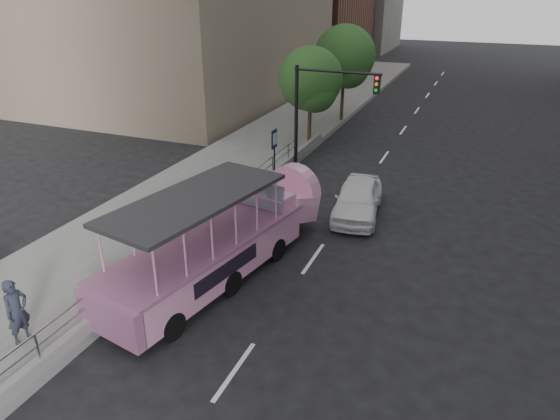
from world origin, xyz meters
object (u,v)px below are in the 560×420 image
object	(u,v)px
duck_boat	(226,239)
parking_sign	(274,150)
car	(358,199)
street_tree_near	(312,82)
street_tree_far	(345,59)
pedestrian_near	(17,312)
traffic_signal	(320,103)

from	to	relation	value
duck_boat	parking_sign	world-z (taller)	duck_boat
car	street_tree_near	xyz separation A→B (m)	(-4.80, 7.86, 3.08)
parking_sign	street_tree_far	distance (m)	12.26
pedestrian_near	parking_sign	size ratio (longest dim) A/B	0.67
parking_sign	street_tree_far	size ratio (longest dim) A/B	0.42
pedestrian_near	traffic_signal	size ratio (longest dim) A/B	0.35
parking_sign	traffic_signal	distance (m)	3.39
car	street_tree_far	bearing A→B (deg)	101.43
duck_boat	car	xyz separation A→B (m)	(2.93, 5.87, -0.41)
street_tree_near	street_tree_far	bearing A→B (deg)	88.09
car	pedestrian_near	size ratio (longest dim) A/B	2.41
duck_boat	traffic_signal	distance (m)	10.56
street_tree_far	car	bearing A→B (deg)	-71.63
street_tree_near	street_tree_far	world-z (taller)	street_tree_far
traffic_signal	street_tree_near	size ratio (longest dim) A/B	0.91
street_tree_near	street_tree_far	xyz separation A→B (m)	(0.20, 6.00, 0.49)
duck_boat	street_tree_near	distance (m)	14.11
street_tree_far	duck_boat	bearing A→B (deg)	-85.16
car	street_tree_near	size ratio (longest dim) A/B	0.76
car	street_tree_far	size ratio (longest dim) A/B	0.68
street_tree_far	parking_sign	bearing A→B (deg)	-89.50
pedestrian_near	street_tree_far	world-z (taller)	street_tree_far
parking_sign	street_tree_near	distance (m)	6.36
car	pedestrian_near	world-z (taller)	pedestrian_near
pedestrian_near	parking_sign	distance (m)	13.39
pedestrian_near	street_tree_far	distance (m)	25.52
parking_sign	traffic_signal	size ratio (longest dim) A/B	0.51
duck_boat	car	size ratio (longest dim) A/B	2.20
car	parking_sign	size ratio (longest dim) A/B	1.63
street_tree_far	street_tree_near	bearing A→B (deg)	-91.91
traffic_signal	pedestrian_near	bearing A→B (deg)	-99.65
duck_boat	car	world-z (taller)	duck_boat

